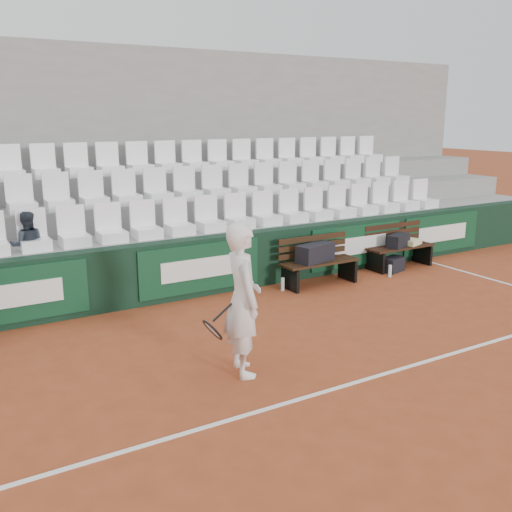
{
  "coord_description": "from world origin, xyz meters",
  "views": [
    {
      "loc": [
        -4.11,
        -4.64,
        3.01
      ],
      "look_at": [
        0.04,
        2.4,
        1.0
      ],
      "focal_mm": 40.0,
      "sensor_mm": 36.0,
      "label": 1
    }
  ],
  "objects_px": {
    "bench_right": "(400,257)",
    "water_bottle_near": "(283,284)",
    "tennis_player": "(242,300)",
    "spectator_c": "(25,216)",
    "bench_left": "(320,273)",
    "sports_bag_ground": "(393,264)",
    "water_bottle_far": "(390,271)",
    "sports_bag_right": "(398,241)",
    "sports_bag_left": "(315,253)"
  },
  "relations": [
    {
      "from": "bench_right",
      "to": "water_bottle_near",
      "type": "xyz_separation_m",
      "value": [
        -2.92,
        -0.12,
        -0.11
      ]
    },
    {
      "from": "tennis_player",
      "to": "spectator_c",
      "type": "height_order",
      "value": "spectator_c"
    },
    {
      "from": "bench_left",
      "to": "bench_right",
      "type": "bearing_deg",
      "value": 4.55
    },
    {
      "from": "sports_bag_ground",
      "to": "water_bottle_far",
      "type": "distance_m",
      "value": 0.42
    },
    {
      "from": "bench_left",
      "to": "spectator_c",
      "type": "relative_size",
      "value": 1.42
    },
    {
      "from": "sports_bag_right",
      "to": "tennis_player",
      "type": "relative_size",
      "value": 0.3
    },
    {
      "from": "sports_bag_right",
      "to": "sports_bag_ground",
      "type": "distance_m",
      "value": 0.51
    },
    {
      "from": "spectator_c",
      "to": "sports_bag_ground",
      "type": "bearing_deg",
      "value": -178.48
    },
    {
      "from": "sports_bag_right",
      "to": "spectator_c",
      "type": "height_order",
      "value": "spectator_c"
    },
    {
      "from": "bench_right",
      "to": "spectator_c",
      "type": "xyz_separation_m",
      "value": [
        -6.93,
        0.92,
        1.3
      ]
    },
    {
      "from": "spectator_c",
      "to": "bench_left",
      "type": "bearing_deg",
      "value": 178.02
    },
    {
      "from": "sports_bag_right",
      "to": "water_bottle_near",
      "type": "xyz_separation_m",
      "value": [
        -2.83,
        -0.09,
        -0.46
      ]
    },
    {
      "from": "spectator_c",
      "to": "bench_right",
      "type": "bearing_deg",
      "value": -176.7
    },
    {
      "from": "sports_bag_ground",
      "to": "spectator_c",
      "type": "distance_m",
      "value": 6.83
    },
    {
      "from": "water_bottle_far",
      "to": "sports_bag_ground",
      "type": "bearing_deg",
      "value": 39.45
    },
    {
      "from": "bench_right",
      "to": "sports_bag_left",
      "type": "relative_size",
      "value": 2.0
    },
    {
      "from": "sports_bag_right",
      "to": "water_bottle_far",
      "type": "height_order",
      "value": "sports_bag_right"
    },
    {
      "from": "sports_bag_ground",
      "to": "tennis_player",
      "type": "relative_size",
      "value": 0.26
    },
    {
      "from": "bench_left",
      "to": "tennis_player",
      "type": "distance_m",
      "value": 3.96
    },
    {
      "from": "sports_bag_left",
      "to": "sports_bag_right",
      "type": "height_order",
      "value": "sports_bag_left"
    },
    {
      "from": "water_bottle_far",
      "to": "spectator_c",
      "type": "relative_size",
      "value": 0.22
    },
    {
      "from": "bench_right",
      "to": "water_bottle_far",
      "type": "xyz_separation_m",
      "value": [
        -0.66,
        -0.43,
        -0.11
      ]
    },
    {
      "from": "water_bottle_near",
      "to": "spectator_c",
      "type": "distance_m",
      "value": 4.38
    },
    {
      "from": "bench_right",
      "to": "sports_bag_right",
      "type": "height_order",
      "value": "sports_bag_right"
    },
    {
      "from": "sports_bag_right",
      "to": "sports_bag_ground",
      "type": "height_order",
      "value": "sports_bag_right"
    },
    {
      "from": "bench_left",
      "to": "sports_bag_right",
      "type": "bearing_deg",
      "value": 3.71
    },
    {
      "from": "sports_bag_ground",
      "to": "bench_right",
      "type": "bearing_deg",
      "value": 26.0
    },
    {
      "from": "sports_bag_right",
      "to": "water_bottle_near",
      "type": "height_order",
      "value": "sports_bag_right"
    },
    {
      "from": "bench_left",
      "to": "sports_bag_ground",
      "type": "xyz_separation_m",
      "value": [
        1.81,
        0.01,
        -0.08
      ]
    },
    {
      "from": "spectator_c",
      "to": "tennis_player",
      "type": "bearing_deg",
      "value": 127.34
    },
    {
      "from": "bench_left",
      "to": "sports_bag_left",
      "type": "relative_size",
      "value": 2.0
    },
    {
      "from": "sports_bag_ground",
      "to": "sports_bag_left",
      "type": "bearing_deg",
      "value": 179.46
    },
    {
      "from": "sports_bag_right",
      "to": "water_bottle_far",
      "type": "xyz_separation_m",
      "value": [
        -0.57,
        -0.39,
        -0.46
      ]
    },
    {
      "from": "tennis_player",
      "to": "spectator_c",
      "type": "bearing_deg",
      "value": 116.47
    },
    {
      "from": "water_bottle_near",
      "to": "tennis_player",
      "type": "bearing_deg",
      "value": -131.28
    },
    {
      "from": "bench_left",
      "to": "spectator_c",
      "type": "bearing_deg",
      "value": 167.15
    },
    {
      "from": "sports_bag_ground",
      "to": "water_bottle_near",
      "type": "relative_size",
      "value": 2.01
    },
    {
      "from": "water_bottle_far",
      "to": "sports_bag_left",
      "type": "bearing_deg",
      "value": 169.88
    },
    {
      "from": "bench_left",
      "to": "water_bottle_near",
      "type": "distance_m",
      "value": 0.79
    },
    {
      "from": "sports_bag_left",
      "to": "water_bottle_near",
      "type": "bearing_deg",
      "value": 178.07
    },
    {
      "from": "bench_left",
      "to": "water_bottle_far",
      "type": "relative_size",
      "value": 6.46
    },
    {
      "from": "sports_bag_left",
      "to": "sports_bag_ground",
      "type": "distance_m",
      "value": 1.96
    },
    {
      "from": "bench_left",
      "to": "water_bottle_near",
      "type": "bearing_deg",
      "value": 176.58
    },
    {
      "from": "bench_right",
      "to": "tennis_player",
      "type": "relative_size",
      "value": 0.81
    },
    {
      "from": "sports_bag_ground",
      "to": "water_bottle_far",
      "type": "bearing_deg",
      "value": -140.55
    },
    {
      "from": "bench_right",
      "to": "tennis_player",
      "type": "xyz_separation_m",
      "value": [
        -5.15,
        -2.66,
        0.69
      ]
    },
    {
      "from": "water_bottle_near",
      "to": "water_bottle_far",
      "type": "height_order",
      "value": "water_bottle_near"
    },
    {
      "from": "sports_bag_left",
      "to": "spectator_c",
      "type": "bearing_deg",
      "value": 167.16
    },
    {
      "from": "bench_left",
      "to": "water_bottle_far",
      "type": "xyz_separation_m",
      "value": [
        1.49,
        -0.26,
        -0.11
      ]
    },
    {
      "from": "sports_bag_ground",
      "to": "spectator_c",
      "type": "xyz_separation_m",
      "value": [
        -6.59,
        1.09,
        1.38
      ]
    }
  ]
}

